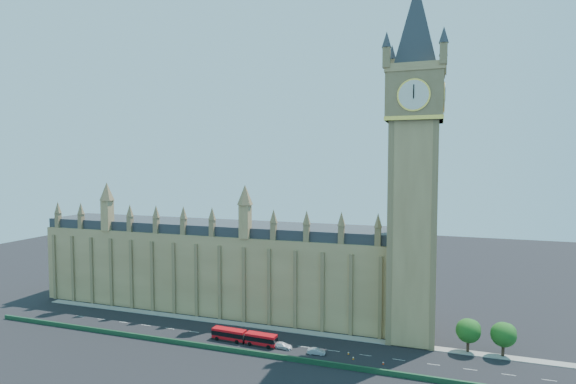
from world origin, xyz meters
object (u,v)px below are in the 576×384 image
(red_bus, at_px, (244,337))
(car_grey, at_px, (255,343))
(car_silver, at_px, (316,351))
(car_white, at_px, (283,346))

(red_bus, relative_size, car_grey, 4.38)
(red_bus, relative_size, car_silver, 4.15)
(red_bus, bearing_deg, car_white, 2.39)
(car_silver, bearing_deg, car_grey, 84.92)
(car_grey, relative_size, car_silver, 0.95)
(red_bus, bearing_deg, car_silver, 0.68)
(car_silver, bearing_deg, red_bus, 83.29)
(red_bus, distance_m, car_grey, 3.68)
(car_grey, distance_m, car_silver, 16.42)
(car_white, bearing_deg, car_silver, -90.70)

